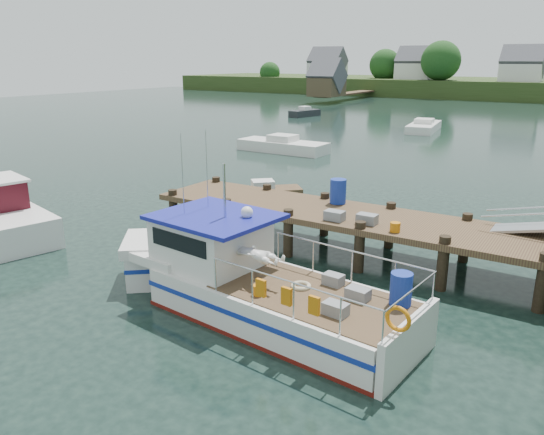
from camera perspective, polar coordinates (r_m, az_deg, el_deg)
The scene contains 7 objects.
ground_plane at distance 18.41m, azimuth 5.14°, elevation -3.22°, with size 160.00×160.00×0.00m, color black.
dock at distance 16.02m, azimuth 26.52°, elevation 0.40°, with size 16.60×3.00×4.78m.
lobster_boat at distance 13.65m, azimuth -2.93°, elevation -6.81°, with size 9.34×3.52×4.49m.
moored_rowboat at distance 24.03m, azimuth -0.99°, elevation 2.54°, with size 3.33×3.24×1.01m.
moored_a at distance 37.43m, azimuth 1.15°, elevation 7.76°, with size 6.48×2.32×1.18m.
moored_d at distance 50.33m, azimuth 16.02°, elevation 9.40°, with size 3.06×6.73×1.10m.
moored_e at distance 61.18m, azimuth 3.54°, elevation 11.20°, with size 2.18×4.26×1.12m.
Camera 1 is at (7.84, -15.44, 6.25)m, focal length 35.00 mm.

